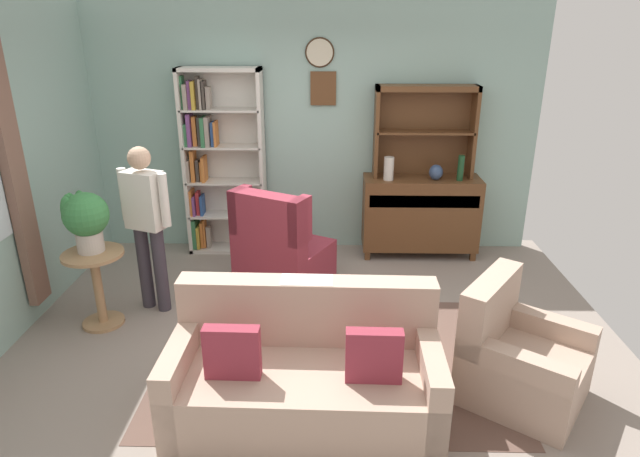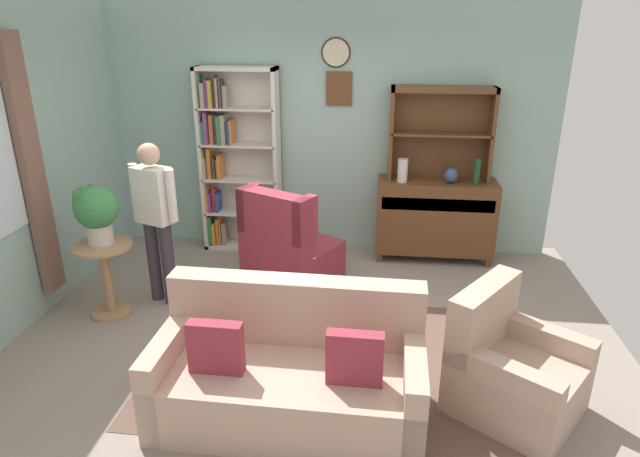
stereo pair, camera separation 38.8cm
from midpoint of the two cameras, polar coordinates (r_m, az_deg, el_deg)
ground_plane at (r=4.79m, az=0.88°, el=-11.64°), size 5.40×4.60×0.02m
wall_back at (r=6.26m, az=2.93°, el=10.31°), size 5.00×0.09×2.80m
area_rug at (r=4.52m, az=3.09°, el=-13.68°), size 2.74×1.96×0.01m
bookshelf at (r=6.31m, az=-7.32°, el=7.26°), size 0.90×0.30×2.10m
sideboard at (r=6.28m, az=13.69°, el=1.25°), size 1.30×0.45×0.92m
sideboard_hutch at (r=6.12m, az=14.43°, el=10.89°), size 1.10×0.26×1.00m
vase_tall at (r=6.00m, az=10.50°, el=5.99°), size 0.11×0.11×0.26m
vase_round at (r=6.08m, az=15.37°, el=5.37°), size 0.15×0.15×0.17m
bottle_wine at (r=6.09m, az=17.88°, el=5.67°), size 0.07×0.07×0.28m
couch_floral at (r=3.84m, az=-0.17°, el=-15.07°), size 1.82×0.89×0.90m
armchair_floral at (r=4.19m, az=22.08°, el=-13.84°), size 1.07×1.06×0.88m
wingback_chair at (r=5.51m, az=-1.37°, el=-2.36°), size 1.06×1.07×1.05m
plant_stand at (r=5.25m, az=-19.55°, el=-4.34°), size 0.52×0.52×0.70m
potted_plant_large at (r=5.09m, az=-20.50°, el=1.78°), size 0.38×0.38×0.53m
person_reading at (r=5.18m, az=-14.83°, el=1.56°), size 0.51×0.31×1.56m
coffee_table at (r=4.43m, az=1.45°, el=-9.10°), size 0.80×0.50×0.42m
book_stack at (r=4.41m, az=2.88°, el=-7.95°), size 0.21×0.12×0.05m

